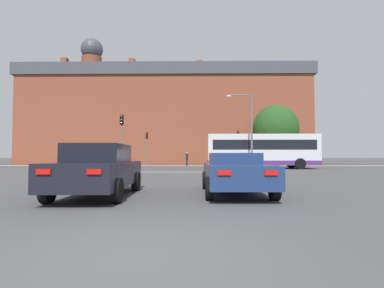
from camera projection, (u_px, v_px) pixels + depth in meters
ground_plane at (138, 256)px, 3.54m from camera, size 400.00×400.00×0.00m
stop_line_strip at (187, 172)px, 22.35m from camera, size 8.29×0.30×0.01m
far_pavement at (190, 166)px, 37.11m from camera, size 69.21×2.50×0.01m
brick_civic_building at (167, 119)px, 47.57m from camera, size 41.73×14.91×20.15m
car_saloon_left at (99, 170)px, 8.85m from camera, size 2.04×4.49×1.54m
car_roadster_right at (235, 173)px, 9.44m from camera, size 1.98×4.54×1.28m
bus_crossing_lead at (262, 150)px, 28.40m from camera, size 10.30×2.74×3.23m
traffic_light_near_left at (122, 133)px, 23.19m from camera, size 0.26×0.31×4.42m
traffic_light_far_right at (238, 142)px, 36.20m from camera, size 0.26×0.31×4.27m
traffic_light_far_left at (147, 143)px, 36.36m from camera, size 0.26×0.31×4.11m
street_lamp_junction at (247, 122)px, 25.58m from camera, size 2.28×0.36×6.57m
pedestrian_waiting at (248, 157)px, 37.86m from camera, size 0.45×0.43×1.85m
pedestrian_walking_east at (224, 157)px, 36.54m from camera, size 0.42×0.45×1.81m
pedestrian_walking_west at (187, 158)px, 37.08m from camera, size 0.32×0.44×1.72m
tree_by_building at (276, 129)px, 39.42m from camera, size 5.94×5.94×7.93m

